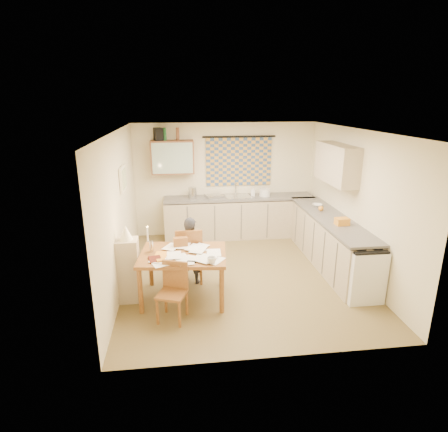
{
  "coord_description": "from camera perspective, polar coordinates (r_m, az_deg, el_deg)",
  "views": [
    {
      "loc": [
        -1.05,
        -5.93,
        2.96
      ],
      "look_at": [
        -0.28,
        0.2,
        1.04
      ],
      "focal_mm": 30.0,
      "sensor_mm": 36.0,
      "label": 1
    }
  ],
  "objects": [
    {
      "name": "curtain_rod",
      "position": [
        8.28,
        2.34,
        12.0
      ],
      "size": [
        1.6,
        0.04,
        0.04
      ],
      "primitive_type": "cylinder",
      "rotation": [
        0.0,
        1.57,
        0.0
      ],
      "color": "black",
      "rests_on": "wall_back"
    },
    {
      "name": "candle",
      "position": [
        5.7,
        -11.57,
        -2.78
      ],
      "size": [
        0.03,
        0.03,
        0.22
      ],
      "primitive_type": "cylinder",
      "rotation": [
        0.0,
        0.0,
        -0.13
      ],
      "color": "white",
      "rests_on": "dining_table"
    },
    {
      "name": "bottle_brown",
      "position": [
        8.04,
        -7.08,
        12.3
      ],
      "size": [
        0.08,
        0.08,
        0.26
      ],
      "primitive_type": "cylinder",
      "rotation": [
        0.0,
        0.0,
        -0.23
      ],
      "color": "brown",
      "rests_on": "wall_cabinet"
    },
    {
      "name": "floor",
      "position": [
        6.72,
        2.64,
        -8.98
      ],
      "size": [
        4.0,
        4.5,
        0.02
      ],
      "primitive_type": "cube",
      "color": "brown",
      "rests_on": "ground"
    },
    {
      "name": "mug",
      "position": [
        5.31,
        -1.91,
        -6.77
      ],
      "size": [
        0.15,
        0.15,
        0.1
      ],
      "primitive_type": "imported",
      "rotation": [
        0.0,
        0.0,
        0.11
      ],
      "color": "white",
      "rests_on": "dining_table"
    },
    {
      "name": "sink",
      "position": [
        8.26,
        2.15,
        2.67
      ],
      "size": [
        0.58,
        0.49,
        0.1
      ],
      "primitive_type": "cube",
      "rotation": [
        0.0,
        0.0,
        0.07
      ],
      "color": "silver",
      "rests_on": "counter_back"
    },
    {
      "name": "ceiling",
      "position": [
        6.04,
        2.97,
        12.98
      ],
      "size": [
        4.0,
        4.5,
        0.02
      ],
      "primitive_type": "cube",
      "color": "white",
      "rests_on": "floor"
    },
    {
      "name": "candle_flame",
      "position": [
        5.65,
        -11.6,
        -1.65
      ],
      "size": [
        0.02,
        0.02,
        0.02
      ],
      "primitive_type": "sphere",
      "color": "#FFCC66",
      "rests_on": "dining_table"
    },
    {
      "name": "soap_bottle",
      "position": [
        8.33,
        4.46,
        3.74
      ],
      "size": [
        0.14,
        0.14,
        0.19
      ],
      "primitive_type": "imported",
      "rotation": [
        0.0,
        0.0,
        -0.33
      ],
      "color": "white",
      "rests_on": "counter_back"
    },
    {
      "name": "wall_front",
      "position": [
        4.19,
        8.09,
        -7.03
      ],
      "size": [
        4.0,
        0.02,
        2.5
      ],
      "primitive_type": "cube",
      "color": "beige",
      "rests_on": "floor"
    },
    {
      "name": "print_canvas",
      "position": [
        6.52,
        -14.95,
        5.55
      ],
      "size": [
        0.01,
        0.42,
        0.32
      ],
      "primitive_type": "cube",
      "color": "beige",
      "rests_on": "wall_left"
    },
    {
      "name": "shelf_stand",
      "position": [
        5.89,
        -14.3,
        -8.02
      ],
      "size": [
        0.32,
        0.3,
        0.99
      ],
      "primitive_type": "cube",
      "color": "tan",
      "rests_on": "floor"
    },
    {
      "name": "window_blind",
      "position": [
        8.37,
        2.27,
        8.26
      ],
      "size": [
        1.45,
        0.03,
        1.05
      ],
      "primitive_type": "cube",
      "color": "#33507D",
      "rests_on": "wall_back"
    },
    {
      "name": "orange_bag",
      "position": [
        6.68,
        17.55,
        -0.8
      ],
      "size": [
        0.23,
        0.17,
        0.12
      ],
      "primitive_type": "cube",
      "rotation": [
        0.0,
        0.0,
        0.06
      ],
      "color": "orange",
      "rests_on": "counter_right"
    },
    {
      "name": "tap",
      "position": [
        8.38,
        1.8,
        4.17
      ],
      "size": [
        0.04,
        0.04,
        0.28
      ],
      "primitive_type": "cylinder",
      "rotation": [
        0.0,
        0.0,
        0.34
      ],
      "color": "silver",
      "rests_on": "counter_back"
    },
    {
      "name": "dining_table",
      "position": [
        5.85,
        -6.16,
        -9.03
      ],
      "size": [
        1.38,
        1.11,
        0.75
      ],
      "rotation": [
        0.0,
        0.0,
        -0.11
      ],
      "color": "brown",
      "rests_on": "floor"
    },
    {
      "name": "bottle_green",
      "position": [
        8.05,
        -9.02,
        12.22
      ],
      "size": [
        0.08,
        0.08,
        0.26
      ],
      "primitive_type": "cylinder",
      "rotation": [
        0.0,
        0.0,
        0.1
      ],
      "color": "#195926",
      "rests_on": "wall_cabinet"
    },
    {
      "name": "wall_cabinet",
      "position": [
        8.1,
        -7.85,
        8.88
      ],
      "size": [
        0.9,
        0.34,
        0.7
      ],
      "primitive_type": "cube",
      "color": "brown",
      "rests_on": "wall_back"
    },
    {
      "name": "wall_left",
      "position": [
        6.25,
        -15.68,
        0.74
      ],
      "size": [
        0.02,
        4.5,
        2.5
      ],
      "primitive_type": "cube",
      "color": "beige",
      "rests_on": "floor"
    },
    {
      "name": "wall_cabinet_glass",
      "position": [
        7.93,
        -7.86,
        8.71
      ],
      "size": [
        0.84,
        0.02,
        0.64
      ],
      "primitive_type": "cube",
      "color": "#99B2A5",
      "rests_on": "wall_back"
    },
    {
      "name": "eyeglasses",
      "position": [
        5.38,
        -4.92,
        -6.95
      ],
      "size": [
        0.14,
        0.08,
        0.02
      ],
      "primitive_type": "cube",
      "rotation": [
        0.0,
        0.0,
        -0.25
      ],
      "color": "black",
      "rests_on": "dining_table"
    },
    {
      "name": "speaker",
      "position": [
        8.05,
        -9.99,
        12.18
      ],
      "size": [
        0.22,
        0.24,
        0.26
      ],
      "primitive_type": "cube",
      "rotation": [
        0.0,
        0.0,
        0.32
      ],
      "color": "black",
      "rests_on": "wall_cabinet"
    },
    {
      "name": "orange_box",
      "position": [
        5.44,
        -9.58,
        -6.75
      ],
      "size": [
        0.13,
        0.1,
        0.04
      ],
      "primitive_type": "cube",
      "rotation": [
        0.0,
        0.0,
        0.23
      ],
      "color": "orange",
      "rests_on": "dining_table"
    },
    {
      "name": "kettle",
      "position": [
        8.12,
        -4.81,
        3.54
      ],
      "size": [
        0.23,
        0.23,
        0.24
      ],
      "primitive_type": "cylinder",
      "rotation": [
        0.0,
        0.0,
        -0.38
      ],
      "color": "silver",
      "rests_on": "counter_back"
    },
    {
      "name": "papers",
      "position": [
        5.62,
        -5.47,
        -5.83
      ],
      "size": [
        1.12,
        0.95,
        0.03
      ],
      "rotation": [
        0.0,
        0.0,
        -0.11
      ],
      "color": "white",
      "rests_on": "dining_table"
    },
    {
      "name": "letter_rack",
      "position": [
        5.91,
        -6.64,
        -3.99
      ],
      "size": [
        0.23,
        0.13,
        0.16
      ],
      "primitive_type": "cube",
      "rotation": [
        0.0,
        0.0,
        0.15
      ],
      "color": "brown",
      "rests_on": "dining_table"
    },
    {
      "name": "chair_near",
      "position": [
        5.4,
        -7.83,
        -12.95
      ],
      "size": [
        0.48,
        0.48,
        0.82
      ],
      "rotation": [
        0.0,
        0.0,
        -0.35
      ],
      "color": "brown",
      "rests_on": "floor"
    },
    {
      "name": "upper_cabinet_right",
      "position": [
        7.18,
        16.77,
        7.66
      ],
      "size": [
        0.34,
        1.3,
        0.7
      ],
      "primitive_type": "cube",
      "color": "tan",
      "rests_on": "wall_right"
    },
    {
      "name": "framed_print",
      "position": [
        6.52,
        -15.16,
        5.54
      ],
      "size": [
        0.04,
        0.5,
        0.4
      ],
      "primitive_type": "cube",
      "color": "white",
      "rests_on": "wall_left"
    },
    {
      "name": "lampshade",
      "position": [
        5.66,
        -14.75,
        -2.46
      ],
      "size": [
        0.2,
        0.2,
        0.22
      ],
      "primitive_type": "cone",
      "color": "white",
      "rests_on": "shelf_stand"
    },
    {
      "name": "mixing_bowl",
      "position": [
        8.34,
        6.24,
        3.59
      ],
      "size": [
        0.27,
        0.27,
        0.16
      ],
      "primitive_type": "cylinder",
      "rotation": [
        0.0,
        0.0,
        0.16
      ],
      "color": "white",
      "rests_on": "counter_back"
    },
    {
      "name": "fruit_orange",
      "position": [
        7.41,
        14.55,
        1.12
      ],
      "size": [
        0.1,
        0.1,
        0.1
      ],
      "primitive_type": "sphere",
      "color": "orange",
      "rests_on": "counter_right"
    },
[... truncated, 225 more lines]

